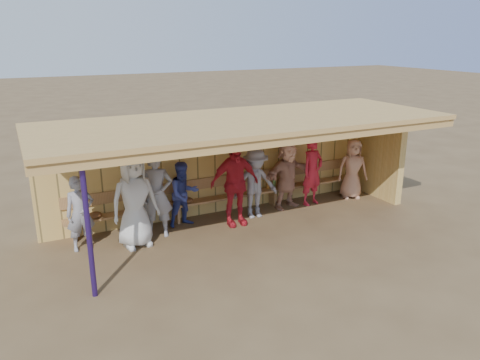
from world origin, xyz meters
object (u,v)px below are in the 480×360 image
player_a (80,214)px  player_d (235,183)px  player_g (312,171)px  player_extra (157,195)px  player_h (353,169)px  player_e (255,183)px  player_c (184,194)px  player_b (134,200)px  player_f (287,174)px  bench (226,192)px

player_a → player_d: player_d is taller
player_d → player_g: 2.40m
player_extra → player_h: bearing=19.9°
player_e → player_d: bearing=-157.5°
player_c → player_a: bearing=178.4°
player_g → player_e: bearing=173.0°
player_a → player_b: player_b is taller
player_e → player_f: size_ratio=0.97×
player_b → bench: player_b is taller
player_f → player_g: player_g is taller
player_a → player_f: bearing=-1.1°
player_c → player_d: (1.05, -0.46, 0.24)m
player_a → player_d: bearing=-7.1°
player_a → player_c: bearing=2.8°
player_e → player_extra: size_ratio=0.90×
player_c → player_f: bearing=-8.8°
player_e → player_b: bearing=-168.9°
player_a → player_g: (5.71, 0.15, 0.10)m
player_c → player_d: player_d is taller
player_a → player_f: size_ratio=0.89×
player_a → bench: 3.53m
player_b → player_extra: 0.62m
player_f → player_extra: bearing=171.8°
player_b → player_g: bearing=-1.4°
player_e → player_h: (2.98, 0.08, -0.04)m
player_d → player_e: bearing=18.8°
player_a → player_e: 3.98m
player_c → player_extra: bearing=-166.1°
player_d → player_f: (1.66, 0.43, -0.12)m
player_e → player_f: 1.05m
player_g → player_a: bearing=169.7°
player_d → player_c: bearing=157.9°
player_e → player_h: 2.98m
player_e → player_c: bearing=176.4°
player_e → player_h: size_ratio=1.05×
player_a → bench: player_a is taller
bench → player_b: bearing=-160.3°
player_b → player_f: player_b is taller
player_a → player_c: 2.30m
player_f → player_g: (0.71, -0.08, 0.01)m
player_h → player_extra: 5.38m
player_d → player_f: bearing=15.7°
player_a → player_d: size_ratio=0.78×
player_f → player_h: size_ratio=1.08×
player_f → player_c: bearing=166.9°
player_a → player_h: size_ratio=0.97×
player_b → bench: 2.64m
player_b → player_g: 4.70m
player_f → player_extra: player_extra is taller
bench → player_g: bearing=-10.6°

